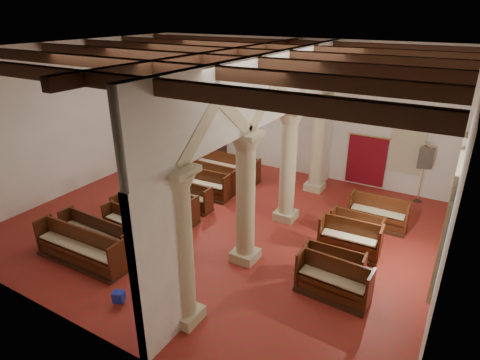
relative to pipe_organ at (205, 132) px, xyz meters
name	(u,v)px	position (x,y,z in m)	size (l,w,h in m)	color
floor	(222,224)	(4.50, -5.50, -1.37)	(14.00, 14.00, 0.00)	maroon
ceiling	(219,49)	(4.50, -5.50, 4.63)	(14.00, 14.00, 0.00)	black
wall_back	(293,108)	(4.50, 0.50, 1.63)	(14.00, 0.02, 6.00)	white
wall_front	(66,221)	(4.50, -11.50, 1.63)	(14.00, 0.02, 6.00)	white
wall_left	(77,117)	(-2.50, -5.50, 1.63)	(0.02, 12.00, 6.00)	white
wall_right	(457,188)	(11.50, -5.50, 1.63)	(0.02, 12.00, 6.00)	white
ceiling_beams	(219,55)	(4.50, -5.50, 4.45)	(13.80, 11.80, 0.30)	#341E10
arcade	(270,136)	(6.30, -5.50, 2.19)	(0.90, 11.90, 6.00)	#C2B790
window_right_a	(444,244)	(11.48, -7.00, 0.83)	(0.03, 1.00, 2.20)	#387E66
window_right_b	(457,183)	(11.48, -3.00, 0.83)	(0.03, 1.00, 2.20)	#387E66
window_back	(408,143)	(9.50, 0.48, 0.83)	(1.00, 0.03, 2.20)	#387E66
pipe_organ	(205,132)	(0.00, 0.00, 0.00)	(2.10, 0.85, 4.40)	#341E10
lectern	(215,149)	(0.58, -0.08, -0.79)	(0.67, 0.71, 1.41)	#351F11
dossal_curtain	(366,161)	(8.00, 0.42, -0.21)	(1.80, 0.07, 2.17)	maroon
processional_banner	(421,183)	(10.28, -0.01, -0.57)	(0.53, 0.67, 2.43)	#341E10
hymnal_box_a	(119,297)	(4.47, -10.43, -1.13)	(0.29, 0.23, 0.29)	navy
hymnal_box_b	(148,240)	(3.22, -7.94, -1.13)	(0.28, 0.23, 0.28)	navy
hymnal_box_c	(173,221)	(3.18, -6.60, -1.10)	(0.34, 0.28, 0.34)	navy
tube_heater_a	(73,245)	(1.26, -9.29, -1.21)	(0.10, 0.10, 0.96)	silver
tube_heater_b	(125,245)	(2.72, -8.47, -1.21)	(0.10, 0.10, 0.96)	silver
nave_pew_0	(80,252)	(2.10, -9.67, -1.00)	(3.20, 0.82, 1.13)	#341E10
nave_pew_1	(98,239)	(1.93, -8.86, -1.03)	(3.00, 0.78, 1.04)	#341E10
nave_pew_2	(133,229)	(2.38, -7.75, -1.05)	(2.44, 0.77, 0.96)	#341E10
nave_pew_3	(147,221)	(2.47, -7.13, -1.04)	(2.93, 0.69, 1.00)	#341E10
nave_pew_4	(159,206)	(2.12, -6.11, -1.01)	(3.30, 0.80, 1.09)	#341E10
nave_pew_5	(181,198)	(2.33, -5.10, -1.04)	(2.69, 0.68, 1.00)	#341E10
nave_pew_6	(196,186)	(2.23, -3.94, -1.01)	(3.01, 0.87, 1.09)	#341E10
nave_pew_7	(207,180)	(2.22, -3.14, -1.01)	(2.92, 0.72, 1.08)	#341E10
nave_pew_8	(226,170)	(2.35, -1.78, -1.01)	(3.20, 0.75, 1.11)	#341E10
aisle_pew_0	(333,285)	(9.16, -7.34, -1.00)	(2.00, 0.84, 1.11)	#341E10
aisle_pew_1	(333,268)	(8.91, -6.54, -1.05)	(1.73, 0.70, 0.95)	#341E10
aisle_pew_2	(349,243)	(8.95, -5.09, -0.98)	(1.91, 0.85, 1.14)	#341E10
aisle_pew_3	(356,231)	(8.92, -4.18, -1.04)	(1.72, 0.70, 0.98)	#341E10
aisle_pew_4	(377,217)	(9.32, -2.91, -0.98)	(2.00, 0.78, 1.14)	#341E10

